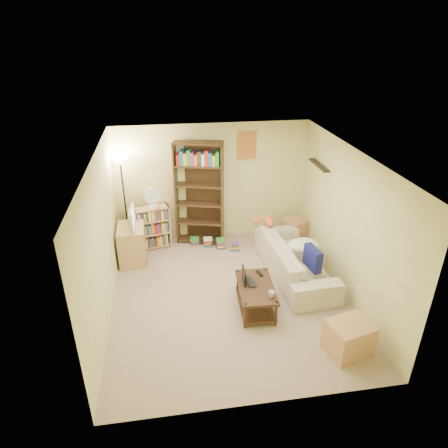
# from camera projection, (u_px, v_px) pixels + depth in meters

# --- Properties ---
(room) EXTENTS (4.50, 4.54, 2.52)m
(room) POSITION_uv_depth(u_px,v_px,m) (230.00, 211.00, 6.23)
(room) COLOR tan
(room) RESTS_ON ground
(sofa) EXTENTS (2.37, 1.16, 0.66)m
(sofa) POSITION_uv_depth(u_px,v_px,m) (295.00, 259.00, 7.40)
(sofa) COLOR beige
(sofa) RESTS_ON ground
(navy_pillow) EXTENTS (0.20, 0.45, 0.39)m
(navy_pillow) POSITION_uv_depth(u_px,v_px,m) (313.00, 258.00, 6.85)
(navy_pillow) COLOR navy
(navy_pillow) RESTS_ON sofa
(cream_blanket) EXTENTS (0.61, 0.43, 0.26)m
(cream_blanket) POSITION_uv_depth(u_px,v_px,m) (303.00, 246.00, 7.37)
(cream_blanket) COLOR white
(cream_blanket) RESTS_ON sofa
(tabby_cat) EXTENTS (0.52, 0.21, 0.18)m
(tabby_cat) POSITION_uv_depth(u_px,v_px,m) (266.00, 220.00, 7.91)
(tabby_cat) COLOR orange
(tabby_cat) RESTS_ON sofa
(coffee_table) EXTENTS (0.62, 1.05, 0.45)m
(coffee_table) POSITION_uv_depth(u_px,v_px,m) (256.00, 294.00, 6.51)
(coffee_table) COLOR #432C19
(coffee_table) RESTS_ON ground
(laptop) EXTENTS (0.37, 0.29, 0.02)m
(laptop) POSITION_uv_depth(u_px,v_px,m) (253.00, 281.00, 6.53)
(laptop) COLOR black
(laptop) RESTS_ON coffee_table
(laptop_screen) EXTENTS (0.03, 0.34, 0.23)m
(laptop_screen) POSITION_uv_depth(u_px,v_px,m) (244.00, 276.00, 6.46)
(laptop_screen) COLOR white
(laptop_screen) RESTS_ON laptop
(mug) EXTENTS (0.12, 0.12, 0.10)m
(mug) POSITION_uv_depth(u_px,v_px,m) (271.00, 294.00, 6.16)
(mug) COLOR silver
(mug) RESTS_ON coffee_table
(tv_remote) EXTENTS (0.10, 0.19, 0.02)m
(tv_remote) POSITION_uv_depth(u_px,v_px,m) (259.00, 273.00, 6.74)
(tv_remote) COLOR black
(tv_remote) RESTS_ON coffee_table
(tv_stand) EXTENTS (0.51, 0.71, 0.75)m
(tv_stand) POSITION_uv_depth(u_px,v_px,m) (132.00, 244.00, 7.81)
(tv_stand) COLOR tan
(tv_stand) RESTS_ON ground
(television) EXTENTS (0.67, 0.10, 0.38)m
(television) POSITION_uv_depth(u_px,v_px,m) (129.00, 218.00, 7.55)
(television) COLOR black
(television) RESTS_ON tv_stand
(tall_bookshelf) EXTENTS (1.04, 0.57, 2.19)m
(tall_bookshelf) POSITION_uv_depth(u_px,v_px,m) (199.00, 192.00, 8.19)
(tall_bookshelf) COLOR #412E19
(tall_bookshelf) RESTS_ON ground
(short_bookshelf) EXTENTS (0.76, 0.43, 0.92)m
(short_bookshelf) POSITION_uv_depth(u_px,v_px,m) (153.00, 227.00, 8.28)
(short_bookshelf) COLOR tan
(short_bookshelf) RESTS_ON ground
(desk_fan) EXTENTS (0.33, 0.18, 0.44)m
(desk_fan) POSITION_uv_depth(u_px,v_px,m) (152.00, 197.00, 7.93)
(desk_fan) COLOR white
(desk_fan) RESTS_ON short_bookshelf
(floor_lamp) EXTENTS (0.33, 0.33, 1.97)m
(floor_lamp) POSITION_uv_depth(u_px,v_px,m) (122.00, 178.00, 7.73)
(floor_lamp) COLOR black
(floor_lamp) RESTS_ON ground
(side_table) EXTENTS (0.59, 0.59, 0.51)m
(side_table) POSITION_uv_depth(u_px,v_px,m) (295.00, 230.00, 8.62)
(side_table) COLOR tan
(side_table) RESTS_ON ground
(end_cabinet) EXTENTS (0.69, 0.62, 0.49)m
(end_cabinet) POSITION_uv_depth(u_px,v_px,m) (349.00, 338.00, 5.66)
(end_cabinet) COLOR tan
(end_cabinet) RESTS_ON ground
(book_stacks) EXTENTS (0.99, 0.52, 0.23)m
(book_stacks) POSITION_uv_depth(u_px,v_px,m) (215.00, 243.00, 8.41)
(book_stacks) COLOR red
(book_stacks) RESTS_ON ground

